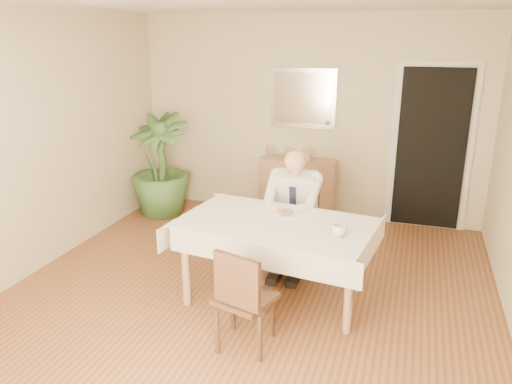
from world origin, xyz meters
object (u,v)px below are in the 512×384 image
(dining_table, at_px, (276,231))
(sideboard, at_px, (298,188))
(chair_far, at_px, (298,217))
(seated_man, at_px, (292,207))
(chair_near, at_px, (242,296))
(potted_palm, at_px, (160,165))
(coffee_mug, at_px, (339,230))

(dining_table, relative_size, sideboard, 1.87)
(dining_table, distance_m, sideboard, 2.20)
(chair_far, distance_m, seated_man, 0.35)
(chair_far, relative_size, chair_near, 1.03)
(seated_man, relative_size, sideboard, 1.26)
(dining_table, height_order, seated_man, seated_man)
(dining_table, bearing_deg, chair_far, 97.32)
(potted_palm, bearing_deg, coffee_mug, -34.47)
(sideboard, bearing_deg, potted_palm, -165.62)
(chair_far, xyz_separation_m, sideboard, (-0.31, 1.28, -0.09))
(chair_near, distance_m, seated_man, 1.46)
(seated_man, distance_m, coffee_mug, 0.94)
(seated_man, bearing_deg, chair_near, -90.74)
(coffee_mug, bearing_deg, chair_far, 119.94)
(dining_table, relative_size, chair_far, 2.13)
(sideboard, bearing_deg, chair_near, -85.36)
(chair_near, bearing_deg, potted_palm, 145.54)
(chair_far, relative_size, potted_palm, 0.64)
(seated_man, xyz_separation_m, sideboard, (-0.31, 1.56, -0.30))
(dining_table, xyz_separation_m, chair_near, (-0.02, -0.85, -0.20))
(chair_far, distance_m, potted_palm, 2.22)
(coffee_mug, bearing_deg, seated_man, 128.66)
(sideboard, xyz_separation_m, potted_palm, (-1.76, -0.48, 0.29))
(chair_far, height_order, chair_near, chair_far)
(chair_far, xyz_separation_m, chair_near, (-0.02, -1.73, -0.01))
(dining_table, bearing_deg, chair_near, -83.94)
(coffee_mug, xyz_separation_m, potted_palm, (-2.65, 1.82, -0.12))
(dining_table, bearing_deg, sideboard, 105.38)
(seated_man, relative_size, potted_palm, 0.92)
(dining_table, distance_m, seated_man, 0.59)
(seated_man, bearing_deg, coffee_mug, -51.34)
(seated_man, bearing_deg, chair_far, 90.00)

